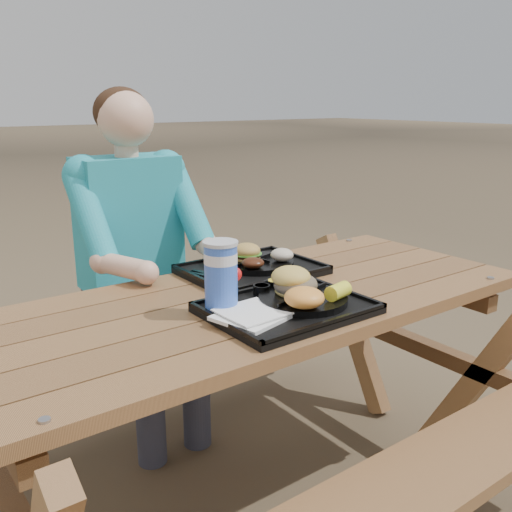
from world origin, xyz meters
TOP-DOWN VIEW (x-y plane):
  - ground at (0.00, 0.00)m, footprint 60.00×60.00m
  - picnic_table at (0.00, 0.00)m, footprint 1.80×1.49m
  - tray_near at (-0.01, -0.17)m, footprint 0.45×0.35m
  - tray_far at (0.13, 0.20)m, footprint 0.45×0.35m
  - plate_near at (0.04, -0.17)m, footprint 0.26×0.26m
  - plate_far at (0.16, 0.21)m, footprint 0.26×0.26m
  - napkin_stack at (-0.15, -0.18)m, footprint 0.20×0.20m
  - soda_cup at (-0.18, -0.07)m, footprint 0.09×0.09m
  - condiment_bbq at (-0.01, -0.04)m, footprint 0.05×0.05m
  - condiment_mustard at (0.05, -0.04)m, footprint 0.06×0.06m
  - sandwich at (0.04, -0.14)m, footprint 0.12×0.12m
  - mac_cheese at (-0.02, -0.24)m, footprint 0.11×0.11m
  - corn_cob at (0.11, -0.25)m, footprint 0.09×0.09m
  - cutlery_far at (-0.03, 0.22)m, footprint 0.09×0.15m
  - burger at (0.14, 0.25)m, footprint 0.10×0.10m
  - baked_beans at (0.10, 0.15)m, footprint 0.08×0.08m
  - potato_salad at (0.23, 0.15)m, footprint 0.08×0.08m
  - diner at (-0.09, 0.72)m, footprint 0.48×0.84m

SIDE VIEW (x-z plane):
  - ground at x=0.00m, z-range 0.00..0.00m
  - picnic_table at x=0.00m, z-range 0.00..0.75m
  - diner at x=-0.09m, z-range 0.00..1.28m
  - tray_near at x=-0.01m, z-range 0.75..0.77m
  - tray_far at x=0.13m, z-range 0.75..0.77m
  - cutlery_far at x=-0.03m, z-range 0.77..0.78m
  - napkin_stack at x=-0.15m, z-range 0.77..0.79m
  - plate_near at x=0.04m, z-range 0.77..0.79m
  - plate_far at x=0.16m, z-range 0.77..0.79m
  - condiment_bbq at x=-0.01m, z-range 0.77..0.80m
  - condiment_mustard at x=0.05m, z-range 0.77..0.80m
  - baked_beans at x=0.10m, z-range 0.79..0.82m
  - corn_cob at x=0.11m, z-range 0.79..0.83m
  - potato_salad at x=0.23m, z-range 0.79..0.84m
  - mac_cheese at x=-0.02m, z-range 0.79..0.85m
  - burger at x=0.14m, z-range 0.79..0.88m
  - sandwich at x=0.04m, z-range 0.79..0.92m
  - soda_cup at x=-0.18m, z-range 0.77..0.96m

